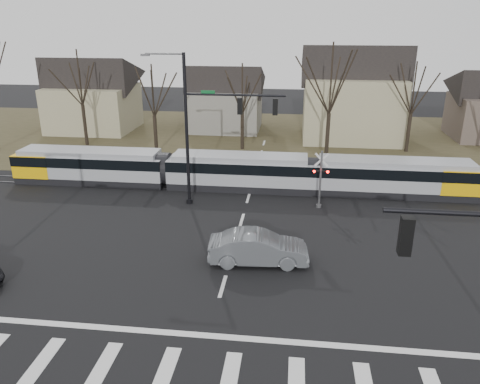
# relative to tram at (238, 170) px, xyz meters

# --- Properties ---
(ground) EXTENTS (140.00, 140.00, 0.00)m
(ground) POSITION_rel_tram_xyz_m (1.00, -16.00, -1.44)
(ground) COLOR black
(grass_verge) EXTENTS (140.00, 28.00, 0.01)m
(grass_verge) POSITION_rel_tram_xyz_m (1.00, 16.00, -1.44)
(grass_verge) COLOR #38331E
(grass_verge) RESTS_ON ground
(crosswalk) EXTENTS (27.00, 2.60, 0.01)m
(crosswalk) POSITION_rel_tram_xyz_m (1.00, -20.00, -1.44)
(crosswalk) COLOR silver
(crosswalk) RESTS_ON ground
(stop_line) EXTENTS (28.00, 0.35, 0.01)m
(stop_line) POSITION_rel_tram_xyz_m (1.00, -17.80, -1.44)
(stop_line) COLOR silver
(stop_line) RESTS_ON ground
(lane_dashes) EXTENTS (0.18, 30.00, 0.01)m
(lane_dashes) POSITION_rel_tram_xyz_m (1.00, -0.00, -1.44)
(lane_dashes) COLOR silver
(lane_dashes) RESTS_ON ground
(rail_pair) EXTENTS (90.00, 1.52, 0.06)m
(rail_pair) POSITION_rel_tram_xyz_m (1.00, -0.20, -1.41)
(rail_pair) COLOR #59595E
(rail_pair) RESTS_ON ground
(tram) EXTENTS (34.92, 2.59, 2.65)m
(tram) POSITION_rel_tram_xyz_m (0.00, 0.00, 0.00)
(tram) COLOR gray
(tram) RESTS_ON ground
(sedan) EXTENTS (2.64, 5.52, 1.72)m
(sedan) POSITION_rel_tram_xyz_m (2.51, -11.44, -0.58)
(sedan) COLOR #5B5F63
(sedan) RESTS_ON ground
(signal_pole_far) EXTENTS (9.28, 0.44, 10.20)m
(signal_pole_far) POSITION_rel_tram_xyz_m (-1.41, -3.50, 4.26)
(signal_pole_far) COLOR black
(signal_pole_far) RESTS_ON ground
(rail_crossing_signal) EXTENTS (1.08, 0.36, 4.00)m
(rail_crossing_signal) POSITION_rel_tram_xyz_m (6.00, -3.21, 0.44)
(rail_crossing_signal) COLOR #59595B
(rail_crossing_signal) RESTS_ON ground
(tree_row) EXTENTS (59.20, 7.20, 10.00)m
(tree_row) POSITION_rel_tram_xyz_m (3.00, 10.00, 3.56)
(tree_row) COLOR black
(tree_row) RESTS_ON ground
(house_a) EXTENTS (9.72, 8.64, 8.60)m
(house_a) POSITION_rel_tram_xyz_m (-19.00, 18.00, 3.02)
(house_a) COLOR #9A926F
(house_a) RESTS_ON ground
(house_b) EXTENTS (8.64, 7.56, 7.65)m
(house_b) POSITION_rel_tram_xyz_m (-4.00, 20.00, 2.53)
(house_b) COLOR slate
(house_b) RESTS_ON ground
(house_c) EXTENTS (10.80, 8.64, 10.10)m
(house_c) POSITION_rel_tram_xyz_m (10.00, 17.00, 3.79)
(house_c) COLOR #9A926F
(house_c) RESTS_ON ground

